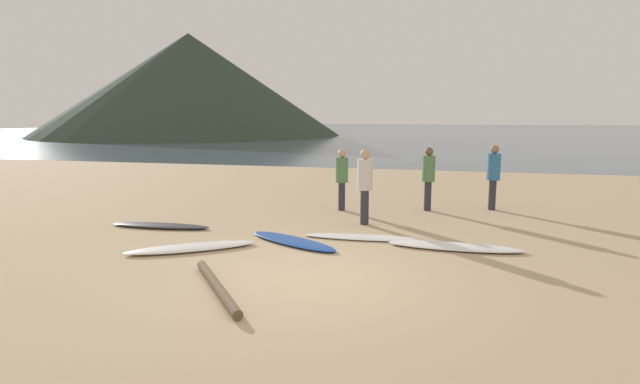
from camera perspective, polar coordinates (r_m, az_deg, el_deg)
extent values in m
cube|color=tan|center=(17.67, 7.09, 0.25)|extent=(120.00, 120.00, 0.20)
cube|color=#475B6B|center=(73.21, 12.26, 6.74)|extent=(140.00, 100.00, 0.01)
cone|color=#28382B|center=(62.21, -14.63, 11.75)|extent=(35.39, 35.39, 11.82)
ellipsoid|color=#333338|center=(11.87, -17.77, -3.67)|extent=(2.37, 0.60, 0.09)
ellipsoid|color=white|center=(9.79, -14.44, -6.15)|extent=(2.33, 1.83, 0.10)
ellipsoid|color=#1E479E|center=(9.99, -3.15, -5.61)|extent=(2.25, 1.61, 0.09)
ellipsoid|color=white|center=(10.35, 5.15, -5.19)|extent=(2.57, 0.61, 0.06)
ellipsoid|color=white|center=(9.91, 15.12, -6.04)|extent=(2.54, 0.67, 0.09)
cylinder|color=#2D2D38|center=(11.61, 5.11, -1.73)|extent=(0.19, 0.19, 0.81)
cylinder|color=beige|center=(11.49, 5.16, 1.99)|extent=(0.35, 0.35, 0.71)
sphere|color=tan|center=(11.45, 5.20, 4.32)|extent=(0.23, 0.23, 0.23)
cylinder|color=#2D2D38|center=(13.28, 2.50, -0.49)|extent=(0.18, 0.18, 0.75)
cylinder|color=#4C7A4C|center=(13.18, 2.52, 2.54)|extent=(0.33, 0.33, 0.66)
sphere|color=tan|center=(13.14, 2.53, 4.43)|extent=(0.21, 0.21, 0.21)
cylinder|color=#2D2D38|center=(13.53, 12.20, -0.45)|extent=(0.19, 0.19, 0.78)
cylinder|color=#4C7A4C|center=(13.43, 12.30, 2.63)|extent=(0.34, 0.34, 0.68)
sphere|color=brown|center=(13.39, 12.36, 4.54)|extent=(0.22, 0.22, 0.22)
cylinder|color=#2D2D38|center=(14.11, 19.07, -0.31)|extent=(0.19, 0.19, 0.81)
cylinder|color=teal|center=(14.01, 19.23, 2.73)|extent=(0.35, 0.35, 0.70)
sphere|color=#936B4C|center=(13.97, 19.33, 4.62)|extent=(0.23, 0.23, 0.23)
cylinder|color=brown|center=(7.52, -11.69, -10.52)|extent=(1.54, 1.92, 0.14)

